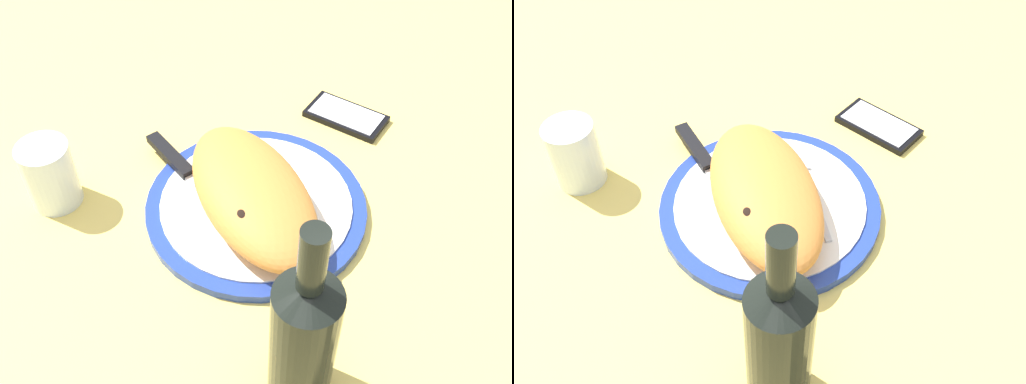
{
  "view_description": "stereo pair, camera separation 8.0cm",
  "coord_description": "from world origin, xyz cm",
  "views": [
    {
      "loc": [
        -49.54,
        23.3,
        62.39
      ],
      "look_at": [
        0.0,
        0.0,
        3.69
      ],
      "focal_mm": 41.51,
      "sensor_mm": 36.0,
      "label": 1
    },
    {
      "loc": [
        -52.41,
        15.82,
        62.39
      ],
      "look_at": [
        0.0,
        0.0,
        3.69
      ],
      "focal_mm": 41.51,
      "sensor_mm": 36.0,
      "label": 2
    }
  ],
  "objects": [
    {
      "name": "water_glass",
      "position": [
        13.91,
        24.61,
        4.32
      ],
      "size": [
        7.07,
        7.07,
        9.9
      ],
      "color": "silver",
      "rests_on": "ground_plane"
    },
    {
      "name": "ground_plane",
      "position": [
        0.0,
        0.0,
        -1.5
      ],
      "size": [
        150.0,
        150.0,
        3.0
      ],
      "primitive_type": "cube",
      "color": "#EACC60"
    },
    {
      "name": "fork",
      "position": [
        1.36,
        -6.15,
        1.89
      ],
      "size": [
        17.58,
        3.03,
        0.4
      ],
      "color": "silver",
      "rests_on": "plate"
    },
    {
      "name": "wine_bottle",
      "position": [
        -25.12,
        6.63,
        10.27
      ],
      "size": [
        6.86,
        6.86,
        26.47
      ],
      "color": "black",
      "rests_on": "ground_plane"
    },
    {
      "name": "knife",
      "position": [
        9.98,
        6.99,
        2.18
      ],
      "size": [
        25.01,
        7.17,
        1.2
      ],
      "color": "silver",
      "rests_on": "plate"
    },
    {
      "name": "plate",
      "position": [
        0.0,
        0.0,
        0.81
      ],
      "size": [
        30.65,
        30.65,
        1.69
      ],
      "color": "#233D99",
      "rests_on": "ground_plane"
    },
    {
      "name": "calzone",
      "position": [
        -1.08,
        1.04,
        4.97
      ],
      "size": [
        27.87,
        14.32,
        6.54
      ],
      "color": "orange",
      "rests_on": "plate"
    },
    {
      "name": "smartphone",
      "position": [
        11.69,
        -21.68,
        0.56
      ],
      "size": [
        14.23,
        12.29,
        1.16
      ],
      "color": "black",
      "rests_on": "ground_plane"
    }
  ]
}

